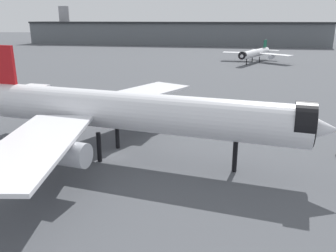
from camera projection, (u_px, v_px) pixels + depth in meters
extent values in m
plane|color=#4C4F54|center=(113.00, 155.00, 49.60)|extent=(900.00, 900.00, 0.00)
cylinder|color=white|center=(123.00, 111.00, 47.22)|extent=(48.87, 15.90, 5.23)
cone|color=white|center=(314.00, 128.00, 39.74)|extent=(6.74, 6.27, 5.13)
cylinder|color=black|center=(304.00, 124.00, 39.95)|extent=(3.46, 5.67, 5.28)
cube|color=white|center=(137.00, 94.00, 60.88)|extent=(17.98, 22.92, 0.42)
cylinder|color=#B7BAC1|center=(138.00, 107.00, 58.65)|extent=(7.31, 4.32, 2.88)
cube|color=white|center=(34.00, 145.00, 36.25)|extent=(9.81, 22.64, 0.42)
cylinder|color=#B7BAC1|center=(60.00, 152.00, 38.79)|extent=(7.31, 4.32, 2.88)
cube|color=red|center=(0.00, 73.00, 52.24)|extent=(5.84, 1.81, 8.37)
cube|color=white|center=(24.00, 89.00, 58.80)|extent=(6.24, 9.56, 0.31)
cylinder|color=black|center=(235.00, 156.00, 43.84)|extent=(0.63, 0.63, 4.19)
cylinder|color=black|center=(117.00, 135.00, 51.85)|extent=(0.63, 0.63, 4.19)
cylinder|color=black|center=(99.00, 147.00, 46.89)|extent=(0.63, 0.63, 4.19)
cylinder|color=white|center=(255.00, 53.00, 153.71)|extent=(17.41, 29.98, 3.20)
cone|color=white|center=(242.00, 56.00, 140.89)|extent=(4.40, 4.57, 3.14)
cone|color=white|center=(266.00, 50.00, 166.53)|extent=(4.60, 5.09, 3.04)
cylinder|color=black|center=(242.00, 56.00, 141.33)|extent=(3.54, 2.75, 3.24)
cube|color=white|center=(276.00, 55.00, 151.23)|extent=(13.81, 13.82, 0.26)
cylinder|color=#B7BAC1|center=(272.00, 57.00, 151.83)|extent=(3.61, 4.79, 1.76)
cube|color=white|center=(239.00, 53.00, 160.37)|extent=(15.04, 7.33, 0.26)
cylinder|color=#B7BAC1|center=(241.00, 55.00, 159.18)|extent=(3.61, 4.79, 1.76)
cube|color=#0F5138|center=(265.00, 45.00, 163.72)|extent=(2.03, 3.57, 5.13)
cube|color=white|center=(273.00, 50.00, 162.99)|extent=(6.45, 5.19, 0.19)
cube|color=white|center=(258.00, 50.00, 166.81)|extent=(6.45, 5.19, 0.19)
cylinder|color=black|center=(246.00, 62.00, 146.37)|extent=(0.38, 0.38, 2.56)
cylinder|color=black|center=(259.00, 59.00, 154.98)|extent=(0.38, 0.38, 2.56)
cylinder|color=black|center=(252.00, 59.00, 156.73)|extent=(0.38, 0.38, 2.56)
cube|color=slate|center=(173.00, 34.00, 258.93)|extent=(224.28, 41.92, 15.59)
cube|color=#232628|center=(173.00, 23.00, 256.42)|extent=(224.47, 44.13, 1.20)
cylinder|color=#939399|center=(65.00, 25.00, 272.98)|extent=(7.96, 7.96, 28.39)
cone|color=#F2600C|center=(112.00, 101.00, 81.01)|extent=(0.52, 0.52, 0.65)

